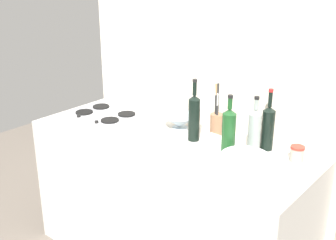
% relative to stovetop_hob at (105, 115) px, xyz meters
% --- Properties ---
extents(counter_block, '(1.80, 0.70, 0.90)m').
position_rel_stovetop_hob_xyz_m(counter_block, '(0.58, -0.02, -0.46)').
color(counter_block, beige).
rests_on(counter_block, ground).
extents(backsplash_panel, '(1.90, 0.06, 2.31)m').
position_rel_stovetop_hob_xyz_m(backsplash_panel, '(0.58, 0.36, 0.24)').
color(backsplash_panel, beige).
rests_on(backsplash_panel, ground).
extents(stovetop_hob, '(0.51, 0.35, 0.04)m').
position_rel_stovetop_hob_xyz_m(stovetop_hob, '(0.00, 0.00, 0.00)').
color(stovetop_hob, '#B2B2B7').
rests_on(stovetop_hob, counter_block).
extents(plate_stack, '(0.25, 0.25, 0.11)m').
position_rel_stovetop_hob_xyz_m(plate_stack, '(1.17, -0.14, 0.04)').
color(plate_stack, white).
rests_on(plate_stack, counter_block).
extents(wine_bottle_leftmost, '(0.07, 0.07, 0.32)m').
position_rel_stovetop_hob_xyz_m(wine_bottle_leftmost, '(1.07, 0.14, 0.12)').
color(wine_bottle_leftmost, gray).
rests_on(wine_bottle_leftmost, counter_block).
extents(wine_bottle_mid_left, '(0.07, 0.07, 0.36)m').
position_rel_stovetop_hob_xyz_m(wine_bottle_mid_left, '(1.00, -0.02, 0.13)').
color(wine_bottle_mid_left, '#19471E').
rests_on(wine_bottle_mid_left, counter_block).
extents(wine_bottle_mid_right, '(0.07, 0.07, 0.36)m').
position_rel_stovetop_hob_xyz_m(wine_bottle_mid_right, '(1.11, 0.21, 0.12)').
color(wine_bottle_mid_right, black).
rests_on(wine_bottle_mid_right, counter_block).
extents(wine_bottle_rightmost, '(0.07, 0.07, 0.38)m').
position_rel_stovetop_hob_xyz_m(wine_bottle_rightmost, '(0.71, 0.06, 0.13)').
color(wine_bottle_rightmost, black).
rests_on(wine_bottle_rightmost, counter_block).
extents(mixing_bowl, '(0.22, 0.22, 0.09)m').
position_rel_stovetop_hob_xyz_m(mixing_bowl, '(0.53, 0.15, 0.03)').
color(mixing_bowl, silver).
rests_on(mixing_bowl, counter_block).
extents(butter_dish, '(0.16, 0.11, 0.06)m').
position_rel_stovetop_hob_xyz_m(butter_dish, '(0.87, 0.05, 0.01)').
color(butter_dish, white).
rests_on(butter_dish, counter_block).
extents(utensil_crock, '(0.08, 0.08, 0.32)m').
position_rel_stovetop_hob_xyz_m(utensil_crock, '(0.76, 0.22, 0.07)').
color(utensil_crock, '#996B4C').
rests_on(utensil_crock, counter_block).
extents(condiment_jar_front, '(0.08, 0.08, 0.09)m').
position_rel_stovetop_hob_xyz_m(condiment_jar_front, '(1.31, 0.17, 0.03)').
color(condiment_jar_front, '#9E998C').
rests_on(condiment_jar_front, counter_block).
extents(cutting_board, '(0.30, 0.19, 0.02)m').
position_rel_stovetop_hob_xyz_m(cutting_board, '(0.52, -0.18, -0.01)').
color(cutting_board, silver).
rests_on(cutting_board, counter_block).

